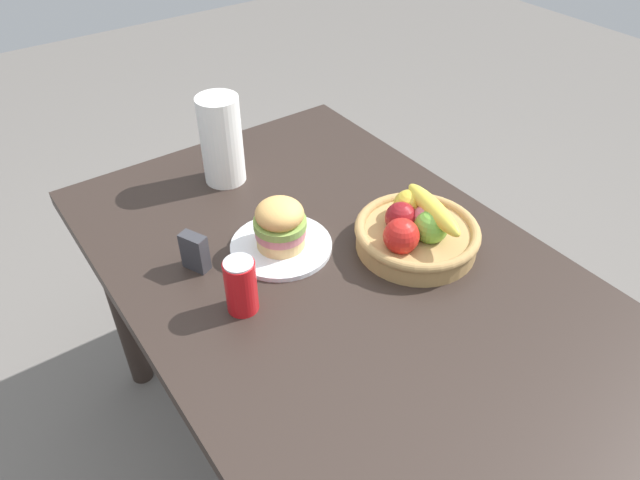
# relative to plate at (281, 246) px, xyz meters

# --- Properties ---
(ground_plane) EXTENTS (8.00, 8.00, 0.00)m
(ground_plane) POSITION_rel_plate_xyz_m (0.15, 0.07, -0.76)
(ground_plane) COLOR slate
(dining_table) EXTENTS (1.40, 0.90, 0.75)m
(dining_table) POSITION_rel_plate_xyz_m (0.15, 0.07, -0.11)
(dining_table) COLOR #2D231E
(dining_table) RESTS_ON ground_plane
(plate) EXTENTS (0.24, 0.24, 0.01)m
(plate) POSITION_rel_plate_xyz_m (0.00, 0.00, 0.00)
(plate) COLOR white
(plate) RESTS_ON dining_table
(sandwich) EXTENTS (0.12, 0.12, 0.12)m
(sandwich) POSITION_rel_plate_xyz_m (0.00, 0.00, 0.07)
(sandwich) COLOR #E5BC75
(sandwich) RESTS_ON plate
(soda_can) EXTENTS (0.07, 0.07, 0.13)m
(soda_can) POSITION_rel_plate_xyz_m (0.12, -0.17, 0.06)
(soda_can) COLOR red
(soda_can) RESTS_ON dining_table
(fruit_basket) EXTENTS (0.29, 0.29, 0.13)m
(fruit_basket) POSITION_rel_plate_xyz_m (0.18, 0.26, 0.04)
(fruit_basket) COLOR tan
(fruit_basket) RESTS_ON dining_table
(paper_towel_roll) EXTENTS (0.11, 0.11, 0.24)m
(paper_towel_roll) POSITION_rel_plate_xyz_m (-0.34, 0.03, 0.11)
(paper_towel_roll) COLOR white
(paper_towel_roll) RESTS_ON dining_table
(napkin_holder) EXTENTS (0.07, 0.05, 0.09)m
(napkin_holder) POSITION_rel_plate_xyz_m (-0.05, -0.19, 0.04)
(napkin_holder) COLOR #333338
(napkin_holder) RESTS_ON dining_table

